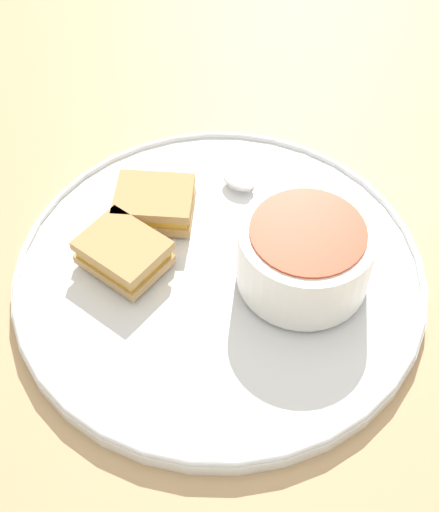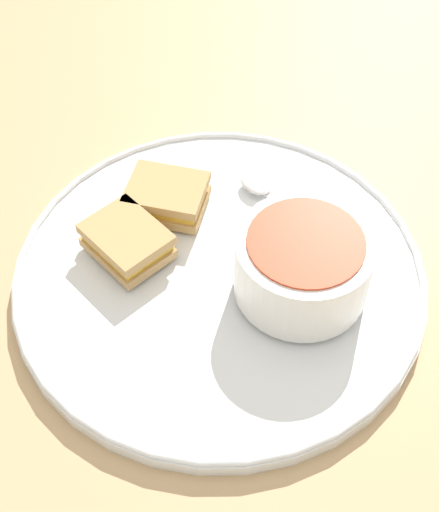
{
  "view_description": "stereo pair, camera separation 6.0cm",
  "coord_description": "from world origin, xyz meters",
  "px_view_note": "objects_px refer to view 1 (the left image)",
  "views": [
    {
      "loc": [
        0.17,
        0.34,
        0.5
      ],
      "look_at": [
        0.0,
        0.0,
        0.03
      ],
      "focal_mm": 50.0,
      "sensor_mm": 36.0,
      "label": 1
    },
    {
      "loc": [
        0.11,
        0.36,
        0.5
      ],
      "look_at": [
        0.0,
        0.0,
        0.03
      ],
      "focal_mm": 50.0,
      "sensor_mm": 36.0,
      "label": 2
    }
  ],
  "objects_px": {
    "spoon": "(248,186)",
    "sandwich_half_near": "(154,203)",
    "soup_bowl": "(305,254)",
    "sandwich_half_far": "(124,252)"
  },
  "relations": [
    {
      "from": "soup_bowl",
      "to": "spoon",
      "type": "relative_size",
      "value": 0.92
    },
    {
      "from": "sandwich_half_far",
      "to": "spoon",
      "type": "bearing_deg",
      "value": -167.49
    },
    {
      "from": "spoon",
      "to": "sandwich_half_near",
      "type": "distance_m",
      "value": 0.09
    },
    {
      "from": "spoon",
      "to": "sandwich_half_near",
      "type": "xyz_separation_m",
      "value": [
        0.09,
        -0.01,
        0.01
      ]
    },
    {
      "from": "sandwich_half_near",
      "to": "sandwich_half_far",
      "type": "bearing_deg",
      "value": 41.53
    },
    {
      "from": "spoon",
      "to": "sandwich_half_far",
      "type": "relative_size",
      "value": 1.41
    },
    {
      "from": "soup_bowl",
      "to": "sandwich_half_near",
      "type": "distance_m",
      "value": 0.15
    },
    {
      "from": "spoon",
      "to": "sandwich_half_far",
      "type": "distance_m",
      "value": 0.14
    },
    {
      "from": "soup_bowl",
      "to": "sandwich_half_far",
      "type": "xyz_separation_m",
      "value": [
        0.13,
        -0.08,
        -0.02
      ]
    },
    {
      "from": "spoon",
      "to": "sandwich_half_far",
      "type": "bearing_deg",
      "value": 77.88
    }
  ]
}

